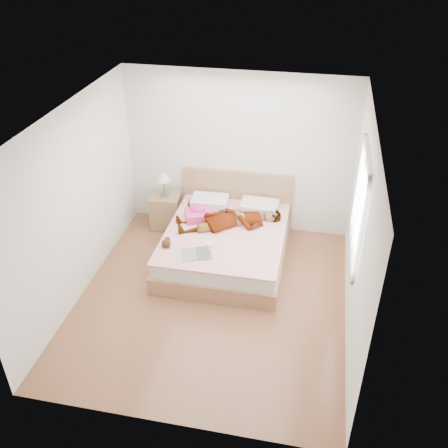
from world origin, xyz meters
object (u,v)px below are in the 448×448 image
Objects in this scene: coffee_mug at (209,246)px; plush_toy at (166,243)px; towel at (199,214)px; magazine at (196,254)px; phone at (204,196)px; nightstand at (166,208)px; woman at (230,217)px; bed at (226,241)px.

coffee_mug is 0.61m from plush_toy.
towel is 0.96m from magazine.
phone is 0.78m from nightstand.
phone is at bearing -150.99° from woman.
coffee_mug is 0.68× the size of plush_toy.
magazine is at bearing -131.44° from coffee_mug.
plush_toy is (-0.76, -0.77, -0.05)m from woman.
towel reaches higher than coffee_mug.
magazine is (-0.31, -0.90, -0.10)m from woman.
bed reaches higher than woman.
woman is 1.58× the size of nightstand.
nightstand reaches higher than plush_toy.
woman is at bearing 80.21° from bed.
woman is 15.61× the size of phone.
towel is (-0.50, 0.04, -0.02)m from woman.
nightstand is at bearing 146.08° from towel.
coffee_mug is at bearing -34.57° from woman.
nightstand reaches higher than coffee_mug.
bed is 3.83× the size of magazine.
phone reaches higher than woman.
nightstand reaches higher than woman.
phone reaches higher than plush_toy.
nightstand is (-1.16, 0.65, 0.07)m from bed.
plush_toy is (-0.26, -1.17, -0.14)m from phone.
coffee_mug is at bearing -95.42° from phone.
phone is 0.10× the size of nightstand.
woman reaches higher than magazine.
phone is 1.19m from coffee_mug.
magazine is at bearing -15.12° from plush_toy.
nightstand is at bearing 150.61° from bed.
phone is at bearing 106.91° from coffee_mug.
plush_toy is 1.37m from nightstand.
coffee_mug is (0.34, -1.13, -0.15)m from phone.
magazine is at bearing -78.48° from towel.
magazine is at bearing -103.93° from phone.
phone is 0.76× the size of coffee_mug.
towel is at bearing 157.95° from bed.
plush_toy is at bearing -66.95° from woman.
coffee_mug is at bearing -50.11° from nightstand.
phone is 0.05× the size of bed.
phone is 0.37m from towel.
phone is 1.32m from magazine.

